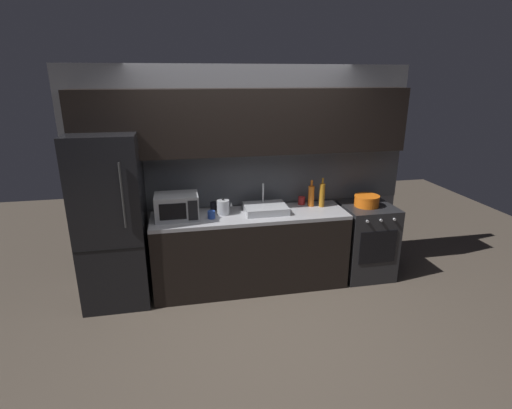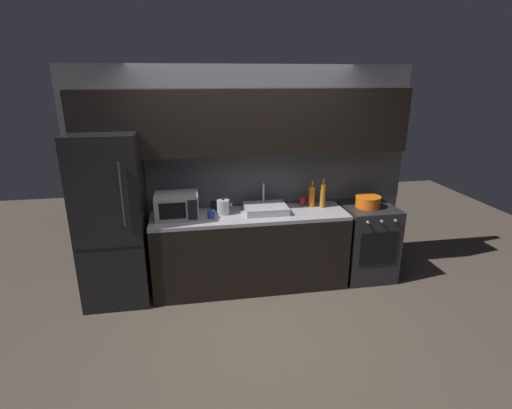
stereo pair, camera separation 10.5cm
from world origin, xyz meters
TOP-DOWN VIEW (x-y plane):
  - ground_plane at (0.00, 0.00)m, footprint 10.00×10.00m
  - back_wall at (0.00, 1.20)m, footprint 3.94×0.44m
  - counter_run at (0.00, 0.90)m, footprint 2.20×0.60m
  - refrigerator at (-1.48, 0.90)m, footprint 0.68×0.69m
  - oven_range at (1.44, 0.90)m, footprint 0.60×0.62m
  - microwave at (-0.80, 0.92)m, footprint 0.46×0.35m
  - sink_basin at (0.18, 0.93)m, footprint 0.48×0.38m
  - kettle at (-0.30, 0.95)m, footprint 0.17×0.14m
  - wine_bottle_orange at (0.76, 1.03)m, footprint 0.07×0.07m
  - wine_bottle_amber at (0.88, 0.99)m, footprint 0.06×0.06m
  - mug_dark at (-0.39, 1.10)m, footprint 0.07×0.07m
  - mug_red at (0.67, 1.12)m, footprint 0.08×0.08m
  - mug_blue at (-0.44, 0.84)m, footprint 0.08×0.08m
  - cooking_pot at (1.41, 0.90)m, footprint 0.29×0.29m

SIDE VIEW (x-z plane):
  - ground_plane at x=0.00m, z-range 0.00..0.00m
  - counter_run at x=0.00m, z-range 0.00..0.90m
  - oven_range at x=1.44m, z-range 0.00..0.90m
  - refrigerator at x=-1.48m, z-range 0.00..1.85m
  - sink_basin at x=0.18m, z-range 0.79..1.09m
  - mug_blue at x=-0.44m, z-range 0.90..0.99m
  - mug_red at x=0.67m, z-range 0.90..0.99m
  - mug_dark at x=-0.39m, z-range 0.90..1.00m
  - cooking_pot at x=1.41m, z-range 0.90..1.03m
  - kettle at x=-0.30m, z-range 0.89..1.08m
  - wine_bottle_orange at x=0.76m, z-range 0.87..1.19m
  - microwave at x=-0.80m, z-range 0.90..1.17m
  - wine_bottle_amber at x=0.88m, z-range 0.87..1.22m
  - back_wall at x=0.00m, z-range 0.30..2.80m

